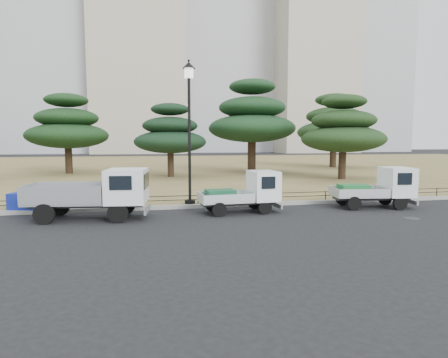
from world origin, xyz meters
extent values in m
plane|color=black|center=(0.00, 0.00, 0.00)|extent=(220.00, 220.00, 0.00)
cube|color=olive|center=(0.00, 30.60, 0.07)|extent=(120.00, 56.00, 0.15)
cube|color=gray|center=(0.00, 2.60, 0.08)|extent=(120.00, 0.25, 0.16)
cylinder|color=black|center=(-4.18, 0.17, 0.36)|extent=(0.74, 0.23, 0.72)
cylinder|color=black|center=(-4.01, 1.72, 0.36)|extent=(0.74, 0.23, 0.72)
cylinder|color=black|center=(-6.66, 0.46, 0.36)|extent=(0.74, 0.23, 0.72)
cylinder|color=black|center=(-6.49, 2.01, 0.36)|extent=(0.74, 0.23, 0.72)
cube|color=#2D2D30|center=(-5.30, 1.09, 0.55)|extent=(4.11, 1.31, 0.13)
cube|color=gray|center=(-6.02, 1.17, 0.97)|extent=(2.96, 1.89, 0.71)
cube|color=silver|center=(-3.88, 0.92, 1.23)|extent=(1.59, 1.87, 1.24)
cylinder|color=black|center=(1.38, 0.68, 0.28)|extent=(0.57, 0.18, 0.56)
cylinder|color=black|center=(1.30, 1.89, 0.28)|extent=(0.57, 0.18, 0.56)
cylinder|color=black|center=(-0.48, 0.56, 0.28)|extent=(0.57, 0.18, 0.56)
cylinder|color=black|center=(-0.56, 1.77, 0.28)|extent=(0.57, 0.18, 0.56)
cube|color=#2D2D30|center=(0.44, 1.22, 0.41)|extent=(3.03, 0.88, 0.13)
cube|color=silver|center=(-0.11, 1.19, 0.66)|extent=(2.14, 1.40, 0.37)
cube|color=white|center=(1.49, 1.29, 1.07)|extent=(1.13, 1.44, 1.20)
cube|color=#164F31|center=(-0.31, 1.17, 0.75)|extent=(1.19, 0.90, 0.41)
cylinder|color=black|center=(7.21, 0.44, 0.29)|extent=(0.61, 0.24, 0.59)
cylinder|color=black|center=(7.40, 1.72, 0.29)|extent=(0.61, 0.24, 0.59)
cylinder|color=black|center=(5.27, 0.73, 0.29)|extent=(0.61, 0.24, 0.59)
cylinder|color=black|center=(5.46, 2.01, 0.29)|extent=(0.61, 0.24, 0.59)
cube|color=#2D2D30|center=(6.37, 1.22, 0.43)|extent=(3.24, 1.18, 0.14)
cube|color=#B0B2B8|center=(5.80, 1.30, 0.70)|extent=(2.36, 1.64, 0.39)
cube|color=silver|center=(7.47, 1.06, 1.12)|extent=(1.30, 1.60, 1.25)
cube|color=#1E6A31|center=(5.58, 1.34, 0.79)|extent=(1.32, 1.04, 0.43)
cylinder|color=black|center=(-1.34, 2.90, 0.23)|extent=(0.46, 0.46, 0.17)
cylinder|color=black|center=(-1.34, 2.90, 2.92)|extent=(0.13, 0.13, 5.21)
cylinder|color=white|center=(-1.34, 2.90, 5.74)|extent=(0.42, 0.42, 0.42)
cone|color=black|center=(-1.34, 2.90, 6.08)|extent=(0.54, 0.54, 0.26)
cylinder|color=black|center=(0.00, 2.75, 0.35)|extent=(38.00, 0.03, 0.03)
cylinder|color=black|center=(0.00, 2.75, 0.53)|extent=(38.00, 0.03, 0.03)
cylinder|color=black|center=(0.00, 2.75, 0.35)|extent=(0.04, 0.04, 0.40)
cube|color=navy|center=(-7.81, 3.03, 0.48)|extent=(1.59, 1.30, 0.66)
cube|color=navy|center=(-7.52, 2.89, 0.95)|extent=(0.76, 0.69, 0.28)
cylinder|color=#2D2D30|center=(6.50, -1.20, 0.01)|extent=(0.60, 0.60, 0.01)
cylinder|color=black|center=(-9.71, 20.50, 1.46)|extent=(0.59, 0.59, 2.62)
ellipsoid|color=#163216|center=(-9.71, 20.50, 3.36)|extent=(6.72, 6.72, 2.15)
ellipsoid|color=#163216|center=(-9.71, 20.50, 4.83)|extent=(5.13, 5.13, 1.64)
ellipsoid|color=#163216|center=(-9.71, 20.50, 6.31)|extent=(3.55, 3.55, 1.13)
cylinder|color=black|center=(-1.39, 15.86, 1.25)|extent=(0.49, 0.49, 2.19)
ellipsoid|color=black|center=(-1.39, 15.86, 2.84)|extent=(5.53, 5.53, 1.77)
ellipsoid|color=black|center=(-1.39, 15.86, 4.07)|extent=(4.22, 4.22, 1.35)
ellipsoid|color=black|center=(-1.39, 15.86, 5.31)|extent=(2.92, 2.92, 0.93)
cylinder|color=black|center=(5.78, 18.26, 1.72)|extent=(0.71, 0.71, 3.14)
ellipsoid|color=#17341A|center=(5.78, 18.26, 4.00)|extent=(7.56, 7.56, 2.42)
ellipsoid|color=#17341A|center=(5.78, 18.26, 5.77)|extent=(5.78, 5.78, 1.85)
ellipsoid|color=#17341A|center=(5.78, 18.26, 7.54)|extent=(3.99, 3.99, 1.28)
cylinder|color=black|center=(10.72, 11.61, 1.33)|extent=(0.53, 0.53, 2.36)
ellipsoid|color=#1C3316|center=(10.72, 11.61, 3.04)|extent=(5.99, 5.99, 1.92)
ellipsoid|color=#1C3316|center=(10.72, 11.61, 4.37)|extent=(4.58, 4.58, 1.46)
ellipsoid|color=#1C3316|center=(10.72, 11.61, 5.70)|extent=(3.16, 3.16, 1.01)
cylinder|color=black|center=(16.16, 23.35, 1.65)|extent=(0.68, 0.68, 3.00)
ellipsoid|color=#1B3316|center=(16.16, 23.35, 3.83)|extent=(7.67, 7.67, 2.45)
ellipsoid|color=#1B3316|center=(16.16, 23.35, 5.52)|extent=(5.86, 5.86, 1.87)
ellipsoid|color=#1B3316|center=(16.16, 23.35, 7.21)|extent=(4.04, 4.04, 1.29)
cube|color=#AAA08C|center=(-5.00, 85.00, 27.50)|extent=(22.00, 20.00, 55.00)
cube|color=#A0A0A5|center=(18.00, 95.00, 40.00)|extent=(26.00, 24.00, 80.00)
cube|color=#AAA08C|center=(40.00, 82.00, 24.00)|extent=(20.00, 18.00, 48.00)
cube|color=#A0A0A5|center=(58.00, 90.00, 35.00)|extent=(24.00, 20.00, 70.00)
cylinder|color=#D83F33|center=(72.00, 85.00, 30.00)|extent=(1.80, 1.80, 60.00)
camera|label=1|loc=(-3.10, -13.25, 2.86)|focal=30.00mm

